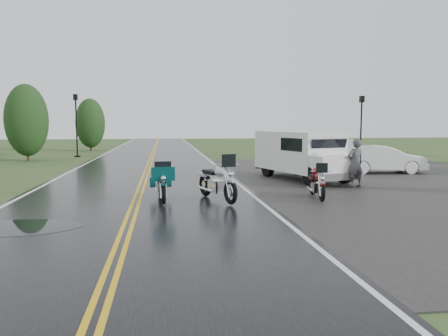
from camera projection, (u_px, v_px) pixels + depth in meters
name	position (u px, v px, depth m)	size (l,w,h in m)	color
ground	(133.00, 213.00, 11.93)	(120.00, 120.00, 0.00)	#2D471E
road	(147.00, 172.00, 21.78)	(8.00, 100.00, 0.04)	black
parking_pad	(407.00, 181.00, 18.35)	(14.00, 24.00, 0.03)	black
motorcycle_red	(322.00, 185.00, 13.25)	(0.72, 1.98, 1.17)	#61110B
motorcycle_teal	(163.00, 185.00, 12.79)	(0.79, 2.17, 1.28)	#053E3E
motorcycle_silver	(231.00, 182.00, 12.77)	(0.90, 2.48, 1.46)	#ADB0B5
van_white	(311.00, 159.00, 16.88)	(2.04, 5.45, 2.14)	white
person_at_van	(355.00, 164.00, 16.53)	(0.67, 0.44, 1.84)	#47464B
sedan_white	(382.00, 160.00, 21.38)	(1.42, 4.06, 1.34)	silver
lamp_post_far_left	(76.00, 125.00, 31.84)	(0.40, 0.40, 4.63)	black
lamp_post_far_right	(361.00, 129.00, 27.74)	(0.36, 0.36, 4.23)	black
tree_left_mid	(27.00, 128.00, 28.62)	(2.75, 2.75, 4.30)	#1E3D19
tree_left_far	(90.00, 129.00, 39.22)	(2.61, 2.61, 4.01)	#1E3D19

